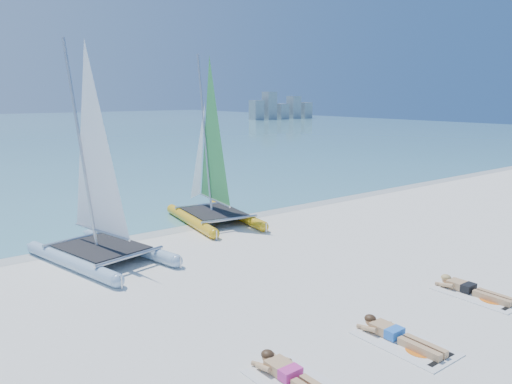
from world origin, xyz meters
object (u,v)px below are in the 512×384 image
sunbather_a (292,375)px  sunbather_b (396,334)px  towel_c (478,295)px  sunbather_c (470,288)px  catamaran_yellow (208,167)px  catamaran_blue (96,194)px  towel_b (405,343)px

sunbather_a → sunbather_b: (2.47, -0.17, 0.00)m
sunbather_a → towel_c: 5.68m
towel_c → sunbather_c: bearing=90.0°
towel_c → sunbather_c: (0.00, 0.19, 0.11)m
catamaran_yellow → sunbather_c: bearing=-75.2°
towel_c → catamaran_yellow: bearing=95.7°
catamaran_blue → sunbather_c: catamaran_blue is taller
towel_b → towel_c: bearing=5.9°
catamaran_blue → sunbather_a: 7.99m
sunbather_a → sunbather_b: size_ratio=1.00×
sunbather_a → sunbather_b: bearing=-4.0°
catamaran_blue → catamaran_yellow: (4.88, 1.99, 0.07)m
catamaran_yellow → sunbather_b: catamaran_yellow is taller
catamaran_blue → sunbather_b: catamaran_blue is taller
sunbather_a → towel_c: (5.68, -0.03, -0.11)m
sunbather_a → sunbather_c: bearing=1.6°
towel_b → sunbather_b: 0.22m
towel_b → towel_c: (3.21, 0.33, 0.00)m
sunbather_c → sunbather_a: bearing=-178.4°
towel_b → sunbather_b: size_ratio=1.07×
towel_c → sunbather_c: sunbather_c is taller
sunbather_b → sunbather_a: bearing=176.0°
sunbather_c → catamaran_blue: bearing=127.5°
sunbather_a → sunbather_c: size_ratio=1.00×
catamaran_yellow → towel_b: bearing=-93.4°
catamaran_yellow → sunbather_c: (0.97, -9.62, -1.82)m
catamaran_yellow → towel_b: size_ratio=3.33×
catamaran_yellow → sunbather_c: size_ratio=3.57×
catamaran_yellow → sunbather_b: 10.37m
catamaran_blue → towel_b: size_ratio=3.39×
towel_c → catamaran_blue: bearing=126.8°
sunbather_b → towel_c: bearing=2.5°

